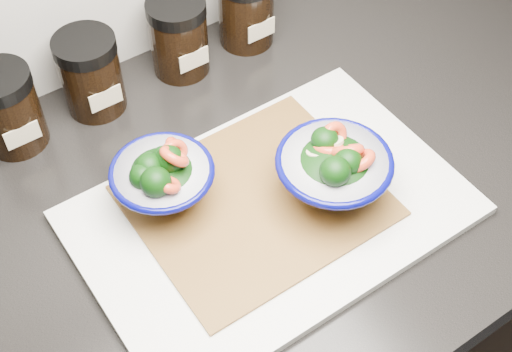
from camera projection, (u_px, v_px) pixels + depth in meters
countertop at (162, 246)px, 0.85m from camera, size 3.50×0.60×0.04m
cutting_board at (271, 212)px, 0.85m from camera, size 0.45×0.30×0.01m
bamboo_mat at (256, 200)px, 0.85m from camera, size 0.28×0.24×0.00m
bowl_left at (163, 179)px, 0.82m from camera, size 0.12×0.12×0.10m
bowl_right at (334, 170)px, 0.82m from camera, size 0.14×0.14×0.09m
spice_jar_c at (8, 109)px, 0.89m from camera, size 0.08×0.08×0.11m
spice_jar_d at (91, 74)px, 0.93m from camera, size 0.08×0.08×0.11m
spice_jar_e at (179, 37)px, 0.98m from camera, size 0.08×0.08×0.11m
spice_jar_f at (246, 8)px, 1.02m from camera, size 0.08×0.08×0.11m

